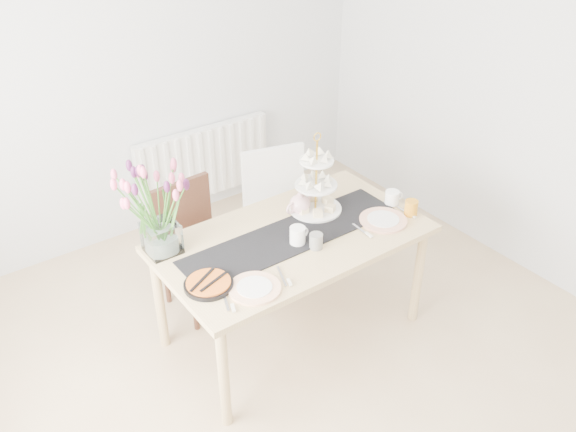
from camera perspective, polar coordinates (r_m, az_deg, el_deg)
room_shell at (r=2.89m, az=3.76°, el=1.44°), size 4.50×4.50×4.50m
radiator at (r=5.15m, az=-7.84°, el=5.01°), size 1.20×0.08×0.60m
dining_table at (r=3.66m, az=0.42°, el=-2.86°), size 1.60×0.90×0.75m
chair_brown at (r=4.07m, az=-8.92°, el=-1.99°), size 0.46×0.46×0.88m
chair_white at (r=4.33m, az=-0.82°, el=1.16°), size 0.56×0.56×0.93m
table_runner at (r=3.61m, az=0.43°, el=-1.81°), size 1.40×0.35×0.01m
tulip_vase at (r=3.36m, az=-12.26°, el=1.91°), size 0.67×0.67×0.57m
cake_stand at (r=3.78m, az=2.62°, el=2.30°), size 0.33×0.33×0.49m
teapot at (r=3.79m, az=1.13°, el=1.14°), size 0.23×0.20×0.14m
cream_jug at (r=3.96m, az=9.70°, el=1.70°), size 0.11×0.11×0.09m
tart_tin at (r=3.25m, az=-7.44°, el=-6.33°), size 0.26×0.26×0.03m
mug_grey at (r=3.49m, az=2.64°, el=-2.36°), size 0.11×0.11×0.09m
mug_white at (r=3.52m, az=0.90°, el=-1.86°), size 0.10×0.10×0.11m
mug_orange at (r=3.86m, az=11.45°, el=0.75°), size 0.12×0.12×0.10m
plate_left at (r=3.21m, az=-3.15°, el=-6.76°), size 0.36×0.36×0.01m
plate_right at (r=3.79m, az=8.89°, el=-0.39°), size 0.31×0.31×0.02m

